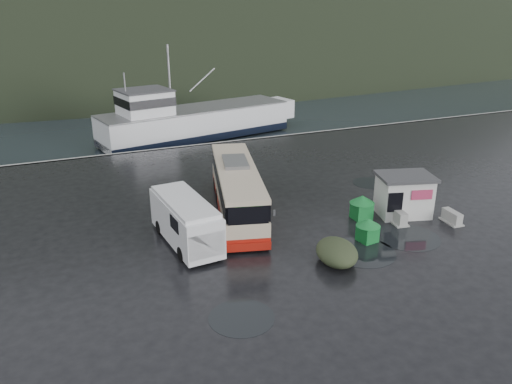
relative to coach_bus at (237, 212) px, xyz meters
name	(u,v)px	position (x,y,z in m)	size (l,w,h in m)	color
ground	(287,235)	(1.42, -4.09, 0.00)	(160.00, 160.00, 0.00)	black
harbor_water	(88,55)	(1.42, 105.91, 0.00)	(300.00, 180.00, 0.02)	black
quay_edge	(189,146)	(1.42, 15.91, 0.00)	(160.00, 0.60, 1.50)	#999993
headland	(81,28)	(11.42, 245.91, 0.00)	(780.00, 540.00, 570.00)	black
coach_bus	(237,212)	(0.00, 0.00, 0.00)	(2.81, 11.09, 3.13)	#C0AD91
white_van	(187,243)	(-4.03, -2.81, 0.00)	(2.10, 6.11, 2.55)	white
waste_bin_left	(361,219)	(6.48, -3.80, 0.00)	(1.06, 1.06, 1.48)	#136F2B
waste_bin_right	(367,241)	(5.06, -6.46, 0.00)	(0.96, 0.96, 1.33)	#136F2B
dome_tent	(336,262)	(2.29, -7.82, 0.00)	(2.02, 2.83, 1.11)	#2E3620
ticket_kiosk	(402,214)	(9.17, -4.21, 0.00)	(3.25, 2.46, 2.54)	silver
jersey_barrier_a	(451,222)	(11.07, -6.35, 0.00)	(0.73, 1.45, 0.73)	#999993
jersey_barrier_b	(397,222)	(8.13, -5.09, 0.00)	(0.80, 1.60, 0.80)	#999993
fishing_trawler	(196,125)	(4.42, 23.68, 0.00)	(24.06, 5.29, 9.62)	white
puddles	(361,241)	(4.76, -6.38, 0.00)	(17.20, 14.26, 0.01)	black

